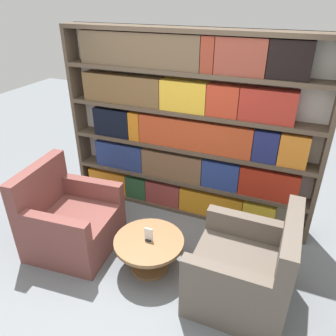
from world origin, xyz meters
The scene contains 6 objects.
ground_plane centered at (0.00, 0.00, 0.00)m, with size 14.00×14.00×0.00m, color slate.
bookshelf centered at (-0.02, 1.51, 1.16)m, with size 3.18×0.30×2.33m.
armchair_left centered at (-0.98, 0.29, 0.33)m, with size 0.97×0.97×1.00m.
armchair_right centered at (1.03, 0.30, 0.33)m, with size 0.90×0.90×1.00m.
coffee_table centered at (0.03, 0.30, 0.28)m, with size 0.74×0.74×0.39m.
table_sign centered at (0.03, 0.30, 0.45)m, with size 0.09×0.06×0.15m.
Camera 1 is at (1.22, -2.06, 2.67)m, focal length 35.00 mm.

